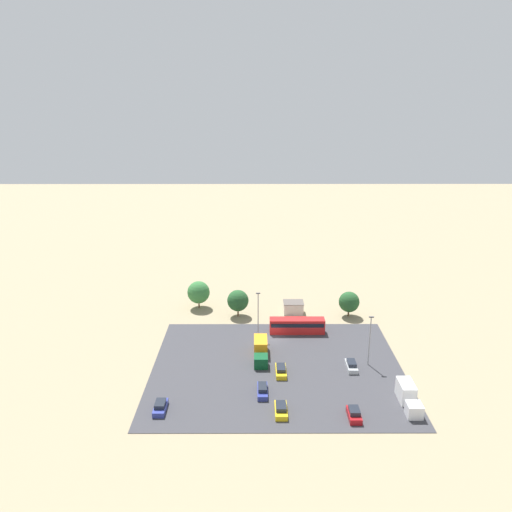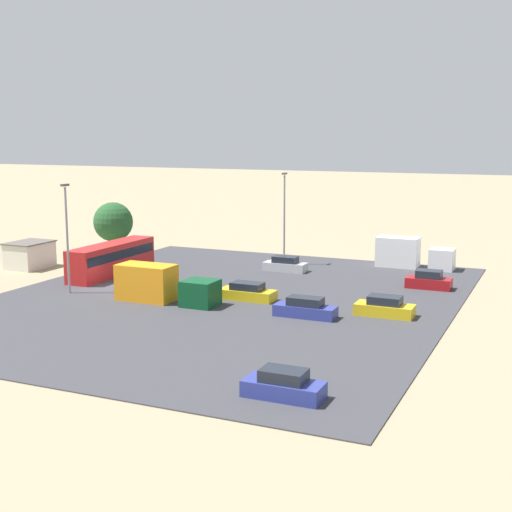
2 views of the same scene
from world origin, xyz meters
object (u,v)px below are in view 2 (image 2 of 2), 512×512
object	(u,v)px
parked_car_1	(305,309)
parked_car_3	(385,307)
bus	(112,258)
parked_truck_1	(410,254)
parked_car_0	(285,265)
shed_building	(30,255)
parked_car_4	(429,281)
parked_car_5	(284,386)
parked_car_2	(247,292)
parked_truck_0	(161,285)

from	to	relation	value
parked_car_1	parked_car_3	bearing A→B (deg)	-62.54
bus	parked_truck_1	distance (m)	30.75
parked_car_0	parked_car_3	size ratio (longest dim) A/B	0.98
shed_building	bus	xyz separation A→B (m)	(-0.01, 10.40, 0.40)
parked_car_1	parked_car_4	xyz separation A→B (m)	(-14.20, 6.78, 0.05)
bus	parked_car_3	bearing A→B (deg)	-9.58
parked_car_3	parked_car_5	world-z (taller)	parked_car_5
shed_building	parked_car_2	size ratio (longest dim) A/B	0.98
parked_car_2	parked_truck_0	distance (m)	7.26
parked_car_5	parked_car_1	bearing A→B (deg)	-163.92
parked_car_5	parked_car_3	bearing A→B (deg)	177.72
shed_building	parked_truck_0	bearing A→B (deg)	69.40
bus	parked_truck_1	bearing A→B (deg)	31.28
shed_building	parked_car_2	distance (m)	27.48
parked_truck_0	parked_truck_1	world-z (taller)	parked_truck_1
parked_car_2	parked_truck_1	bearing A→B (deg)	-25.24
parked_car_0	parked_truck_1	world-z (taller)	parked_truck_1
shed_building	bus	size ratio (longest dim) A/B	0.40
parked_car_5	parked_car_2	bearing A→B (deg)	-150.58
parked_car_2	parked_car_3	bearing A→B (deg)	-92.80
parked_car_1	parked_car_5	bearing A→B (deg)	-163.92
shed_building	parked_car_5	world-z (taller)	shed_building
bus	parked_car_0	size ratio (longest dim) A/B	2.65
bus	parked_truck_0	size ratio (longest dim) A/B	1.31
bus	parked_car_3	xyz separation A→B (m)	(4.85, 28.69, -1.06)
parked_car_4	parked_car_5	xyz separation A→B (m)	(30.59, -2.05, -0.04)
shed_building	parked_truck_1	world-z (taller)	parked_truck_1
parked_car_3	parked_car_1	bearing A→B (deg)	-62.54
parked_car_2	parked_car_5	size ratio (longest dim) A/B	1.10
parked_car_2	parked_truck_1	size ratio (longest dim) A/B	0.60
parked_car_3	shed_building	bearing A→B (deg)	-97.05
shed_building	parked_car_5	bearing A→B (deg)	57.85
bus	parked_truck_0	bearing A→B (deg)	-36.86
parked_truck_0	shed_building	bearing A→B (deg)	-110.60
parked_car_0	parked_truck_0	distance (m)	17.33
parked_car_1	parked_truck_0	bearing A→B (deg)	90.71
parked_car_0	parked_car_5	xyz separation A→B (m)	(32.94, 12.91, 0.02)
parked_car_3	parked_car_5	distance (m)	19.26
parked_car_3	parked_truck_0	xyz separation A→B (m)	(3.01, -18.21, 0.75)
parked_car_4	parked_car_5	bearing A→B (deg)	-3.83
bus	parked_car_5	world-z (taller)	bus
bus	parked_car_0	xyz separation A→B (m)	(-8.85, 15.02, -1.07)
parked_car_1	parked_car_4	distance (m)	15.73
parked_car_2	parked_car_3	size ratio (longest dim) A/B	1.07
parked_car_5	parked_truck_0	distance (m)	23.84
bus	parked_car_2	size ratio (longest dim) A/B	2.43
parked_car_3	parked_truck_1	bearing A→B (deg)	-173.38
bus	parked_car_1	distance (m)	24.47
shed_building	parked_truck_1	distance (m)	40.00
bus	parked_car_5	xyz separation A→B (m)	(24.09, 27.93, -1.06)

